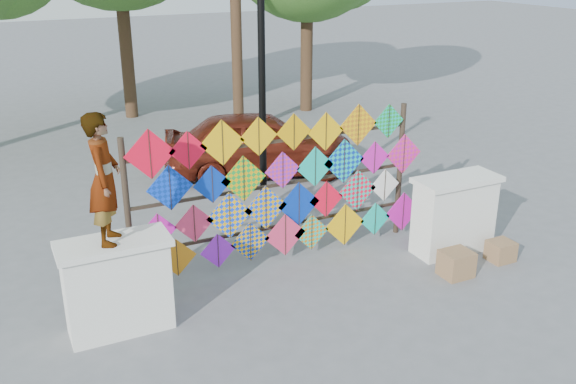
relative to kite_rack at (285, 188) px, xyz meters
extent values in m
plane|color=slate|center=(-0.10, -0.73, -1.21)|extent=(80.00, 80.00, 0.00)
cube|color=white|center=(-2.80, -0.93, -0.61)|extent=(1.30, 0.55, 1.20)
cube|color=white|center=(-2.80, -0.93, 0.03)|extent=(1.40, 0.65, 0.08)
cube|color=white|center=(2.60, -0.93, -0.61)|extent=(1.30, 0.55, 1.20)
cube|color=white|center=(2.60, -0.93, 0.03)|extent=(1.40, 0.65, 0.08)
cylinder|color=#2F231A|center=(-2.40, 0.07, -0.06)|extent=(0.09, 0.09, 2.30)
cylinder|color=#2F231A|center=(2.20, 0.07, -0.06)|extent=(0.09, 0.09, 2.30)
cube|color=#2F231A|center=(-0.10, 0.07, -0.66)|extent=(4.60, 0.04, 0.04)
cube|color=#2F231A|center=(-0.10, 0.07, 0.04)|extent=(4.60, 0.04, 0.04)
cube|color=#2F231A|center=(-0.10, 0.07, 0.74)|extent=(4.60, 0.04, 0.04)
cube|color=#FF0B2C|center=(-2.04, 0.01, 0.82)|extent=(0.73, 0.01, 0.73)
cube|color=#2F231A|center=(-2.04, 0.00, 0.82)|extent=(0.01, 0.01, 0.71)
cube|color=#FF0B2C|center=(-1.49, 0.01, 0.80)|extent=(0.57, 0.01, 0.57)
cube|color=#2F231A|center=(-1.49, 0.00, 0.80)|extent=(0.01, 0.01, 0.56)
cube|color=#FFB60A|center=(-0.98, 0.01, 0.85)|extent=(0.68, 0.01, 0.68)
cube|color=#2F231A|center=(-0.98, 0.00, 0.85)|extent=(0.01, 0.01, 0.67)
cube|color=#FFB60A|center=(-0.42, 0.01, 0.87)|extent=(0.59, 0.01, 0.59)
cube|color=#2F231A|center=(-0.42, 0.00, 0.87)|extent=(0.01, 0.01, 0.58)
cube|color=#E7A107|center=(0.16, 0.01, 0.87)|extent=(0.58, 0.01, 0.58)
cube|color=#2F231A|center=(0.16, 0.00, 0.87)|extent=(0.01, 0.01, 0.57)
cube|color=#FFB60A|center=(0.71, 0.01, 0.81)|extent=(0.62, 0.01, 0.62)
cube|color=#2F231A|center=(0.71, 0.00, 0.81)|extent=(0.01, 0.01, 0.61)
cube|color=#FFB60A|center=(1.30, 0.01, 0.85)|extent=(0.68, 0.01, 0.68)
cube|color=#2F231A|center=(1.30, 0.00, 0.85)|extent=(0.01, 0.01, 0.67)
cube|color=#0CC3AA|center=(1.87, 0.01, 0.84)|extent=(0.57, 0.01, 0.57)
cube|color=#2F231A|center=(1.87, 0.00, 0.84)|extent=(0.01, 0.01, 0.56)
cube|color=#072FAF|center=(-1.80, -0.03, 0.30)|extent=(0.68, 0.01, 0.68)
cube|color=#2F231A|center=(-1.80, -0.04, 0.30)|extent=(0.01, 0.01, 0.67)
cube|color=#072FAF|center=(-1.18, -0.03, 0.25)|extent=(0.58, 0.01, 0.58)
cube|color=#2F231A|center=(-1.18, -0.04, 0.25)|extent=(0.01, 0.01, 0.57)
cube|color=#139A2A|center=(-0.68, -0.03, 0.26)|extent=(0.72, 0.01, 0.72)
cube|color=#2F231A|center=(-0.68, -0.04, 0.26)|extent=(0.01, 0.01, 0.70)
cube|color=#E3315E|center=(-0.05, -0.03, 0.30)|extent=(0.59, 0.01, 0.59)
cube|color=#2F231A|center=(-0.05, -0.04, 0.30)|extent=(0.01, 0.01, 0.58)
cube|color=#0CC3AA|center=(0.51, -0.03, 0.28)|extent=(0.65, 0.01, 0.65)
cube|color=#2F231A|center=(0.51, -0.04, 0.28)|extent=(0.01, 0.01, 0.64)
cube|color=#072FAF|center=(1.03, -0.03, 0.29)|extent=(0.74, 0.01, 0.74)
cube|color=#2F231A|center=(1.03, -0.04, 0.29)|extent=(0.01, 0.01, 0.72)
cube|color=#DC14AE|center=(1.61, -0.03, 0.27)|extent=(0.56, 0.01, 0.56)
cube|color=#2F231A|center=(1.61, -0.04, 0.27)|extent=(0.01, 0.01, 0.55)
cube|color=#DC14AE|center=(2.18, -0.03, 0.26)|extent=(0.68, 0.01, 0.68)
cube|color=#2F231A|center=(2.18, -0.04, 0.26)|extent=(0.01, 0.01, 0.67)
cube|color=#DC14AE|center=(-2.02, -0.07, -0.30)|extent=(0.54, 0.01, 0.54)
cube|color=#2F231A|center=(-2.02, -0.08, -0.30)|extent=(0.01, 0.01, 0.53)
cube|color=#E3315E|center=(-1.49, -0.07, -0.29)|extent=(0.60, 0.01, 0.60)
cube|color=#2F231A|center=(-1.49, -0.08, -0.29)|extent=(0.01, 0.01, 0.59)
cube|color=#FFB60A|center=(-0.94, -0.07, -0.26)|extent=(0.74, 0.01, 0.74)
cube|color=#2F231A|center=(-0.94, -0.08, -0.26)|extent=(0.01, 0.01, 0.73)
cube|color=#0A3FF7|center=(-0.35, -0.07, -0.24)|extent=(0.71, 0.01, 0.71)
cube|color=#2F231A|center=(-0.35, -0.08, -0.24)|extent=(0.01, 0.01, 0.70)
cube|color=#072FAF|center=(0.21, -0.07, -0.28)|extent=(0.72, 0.01, 0.72)
cube|color=#2F231A|center=(0.21, -0.08, -0.28)|extent=(0.01, 0.01, 0.71)
cube|color=#FF0B2C|center=(0.70, -0.07, -0.29)|extent=(0.61, 0.01, 0.61)
cube|color=#2F231A|center=(0.70, -0.08, -0.29)|extent=(0.01, 0.01, 0.60)
cube|color=#FF0B2C|center=(1.28, -0.07, -0.23)|extent=(0.71, 0.01, 0.71)
cube|color=#2F231A|center=(1.28, -0.08, -0.23)|extent=(0.01, 0.01, 0.69)
cube|color=white|center=(1.81, -0.07, -0.22)|extent=(0.56, 0.01, 0.56)
cube|color=#2F231A|center=(1.81, -0.08, -0.22)|extent=(0.01, 0.01, 0.55)
cube|color=orange|center=(-1.79, -0.11, -0.76)|extent=(0.59, 0.01, 0.59)
cube|color=#2F231A|center=(-1.79, -0.12, -0.76)|extent=(0.01, 0.01, 0.58)
cube|color=#9C1DDB|center=(-1.16, -0.11, -0.78)|extent=(0.56, 0.01, 0.56)
cube|color=#2F231A|center=(-1.16, -0.12, -0.78)|extent=(0.01, 0.01, 0.55)
cube|color=#E7A107|center=(-0.64, -0.11, -0.74)|extent=(0.65, 0.01, 0.65)
cube|color=#2F231A|center=(-0.64, -0.12, -0.74)|extent=(0.01, 0.01, 0.64)
cube|color=#E3315E|center=(-0.04, -0.11, -0.75)|extent=(0.71, 0.01, 0.71)
cube|color=#2F231A|center=(-0.04, -0.12, -0.75)|extent=(0.01, 0.01, 0.70)
cube|color=#0CC3AA|center=(0.42, -0.11, -0.79)|extent=(0.62, 0.01, 0.62)
cube|color=#2F231A|center=(0.42, -0.12, -0.79)|extent=(0.01, 0.01, 0.60)
cube|color=#FFB60A|center=(1.04, -0.11, -0.78)|extent=(0.73, 0.01, 0.73)
cube|color=#2F231A|center=(1.04, -0.12, -0.78)|extent=(0.01, 0.01, 0.72)
cube|color=#0CC3AA|center=(1.63, -0.11, -0.79)|extent=(0.58, 0.01, 0.58)
cube|color=#2F231A|center=(1.63, -0.12, -0.79)|extent=(0.01, 0.01, 0.57)
cube|color=#DC14AE|center=(2.19, -0.11, -0.76)|extent=(0.70, 0.01, 0.70)
cube|color=#2F231A|center=(2.19, -0.12, -0.76)|extent=(0.01, 0.01, 0.69)
cylinder|color=#4C2E20|center=(-0.10, 10.27, 0.85)|extent=(0.36, 0.36, 4.12)
cylinder|color=#4C2E20|center=(4.90, 8.77, 0.58)|extent=(0.36, 0.36, 3.58)
cylinder|color=#4C2E20|center=(2.10, 7.27, 1.54)|extent=(0.28, 0.28, 5.50)
imported|color=#99999E|center=(-2.83, -0.93, 0.89)|extent=(0.56, 0.69, 1.64)
imported|color=#5F1C10|center=(1.27, 3.95, -0.51)|extent=(4.40, 2.66, 1.40)
cylinder|color=black|center=(0.20, 1.27, 0.89)|extent=(0.12, 0.12, 4.20)
cube|color=#8C6443|center=(2.09, -1.65, -1.01)|extent=(0.45, 0.40, 0.40)
cube|color=#8C6443|center=(3.07, -1.55, -1.05)|extent=(0.38, 0.35, 0.32)
camera|label=1|loc=(-3.97, -8.36, 3.48)|focal=40.00mm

